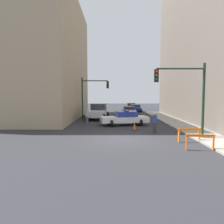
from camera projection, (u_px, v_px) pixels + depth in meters
The scene contains 16 objects.
ground_plane at pixel (121, 139), 15.20m from camera, with size 120.00×120.00×0.00m, color #2D2D33.
sidewalk_right at pixel (210, 138), 15.21m from camera, with size 2.40×44.00×0.12m.
building_corner_left at pixel (25, 60), 28.52m from camera, with size 14.00×20.00×15.20m.
traffic_light_near at pixel (187, 88), 15.57m from camera, with size 3.64×0.35×5.20m.
traffic_light_far at pixel (90, 92), 27.39m from camera, with size 3.44×0.35×5.20m.
police_car at pixel (124, 118), 21.89m from camera, with size 4.95×2.88×1.52m.
white_truck at pixel (97, 112), 27.73m from camera, with size 2.97×5.57×1.90m.
parked_car_near at pixel (128, 110), 33.05m from camera, with size 2.28×4.30×1.31m.
parked_car_mid at pixel (135, 108), 39.32m from camera, with size 2.43×4.39×1.31m.
parked_car_far at pixel (130, 106), 45.43m from camera, with size 2.30×4.31×1.31m.
pedestrian_crossing at pixel (87, 116), 22.50m from camera, with size 0.41×0.41×1.66m.
pedestrian_corner at pixel (84, 114), 24.75m from camera, with size 0.43×0.43×1.66m.
pedestrian_sidewalk at pixel (154, 122), 17.50m from camera, with size 0.36×0.36×1.66m.
barrier_front at pixel (199, 139), 12.06m from camera, with size 1.60×0.29×0.90m.
barrier_mid at pixel (189, 132), 14.24m from camera, with size 1.58×0.41×0.90m.
traffic_cone at pixel (134, 126), 19.03m from camera, with size 0.36×0.36×0.66m.
Camera 1 is at (-0.66, -15.00, 3.09)m, focal length 35.00 mm.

